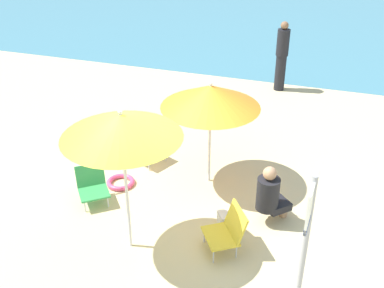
{
  "coord_description": "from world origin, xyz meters",
  "views": [
    {
      "loc": [
        1.9,
        -5.36,
        4.6
      ],
      "look_at": [
        -0.26,
        1.23,
        0.7
      ],
      "focal_mm": 44.15,
      "sensor_mm": 36.0,
      "label": 1
    }
  ],
  "objects_px": {
    "person_a": "(282,56)",
    "beach_bag": "(226,220)",
    "beach_chair_b": "(92,185)",
    "beach_chair_c": "(228,229)",
    "umbrella_orange": "(211,96)",
    "person_b": "(270,194)",
    "beach_chair_a": "(145,145)",
    "umbrella_yellow": "(121,126)",
    "warning_sign": "(305,246)",
    "swim_ring": "(121,182)"
  },
  "relations": [
    {
      "from": "person_a",
      "to": "beach_bag",
      "type": "relative_size",
      "value": 6.84
    },
    {
      "from": "beach_chair_b",
      "to": "beach_chair_c",
      "type": "distance_m",
      "value": 2.42
    },
    {
      "from": "umbrella_orange",
      "to": "beach_chair_c",
      "type": "relative_size",
      "value": 2.53
    },
    {
      "from": "beach_chair_b",
      "to": "person_a",
      "type": "height_order",
      "value": "person_a"
    },
    {
      "from": "person_b",
      "to": "beach_chair_c",
      "type": "bearing_deg",
      "value": -165.15
    },
    {
      "from": "umbrella_orange",
      "to": "beach_chair_a",
      "type": "relative_size",
      "value": 2.39
    },
    {
      "from": "umbrella_yellow",
      "to": "umbrella_orange",
      "type": "height_order",
      "value": "umbrella_yellow"
    },
    {
      "from": "beach_chair_c",
      "to": "warning_sign",
      "type": "distance_m",
      "value": 2.17
    },
    {
      "from": "umbrella_yellow",
      "to": "beach_bag",
      "type": "bearing_deg",
      "value": 34.75
    },
    {
      "from": "umbrella_yellow",
      "to": "warning_sign",
      "type": "bearing_deg",
      "value": -24.2
    },
    {
      "from": "umbrella_yellow",
      "to": "beach_chair_b",
      "type": "relative_size",
      "value": 3.07
    },
    {
      "from": "beach_bag",
      "to": "umbrella_orange",
      "type": "bearing_deg",
      "value": 118.05
    },
    {
      "from": "person_b",
      "to": "umbrella_orange",
      "type": "bearing_deg",
      "value": 99.67
    },
    {
      "from": "beach_chair_b",
      "to": "swim_ring",
      "type": "xyz_separation_m",
      "value": [
        0.23,
        0.54,
        -0.25
      ]
    },
    {
      "from": "umbrella_yellow",
      "to": "beach_chair_c",
      "type": "distance_m",
      "value": 2.1
    },
    {
      "from": "swim_ring",
      "to": "person_a",
      "type": "bearing_deg",
      "value": 69.28
    },
    {
      "from": "person_b",
      "to": "swim_ring",
      "type": "bearing_deg",
      "value": 129.41
    },
    {
      "from": "umbrella_orange",
      "to": "person_a",
      "type": "height_order",
      "value": "umbrella_orange"
    },
    {
      "from": "person_a",
      "to": "person_b",
      "type": "distance_m",
      "value": 5.35
    },
    {
      "from": "beach_chair_a",
      "to": "person_a",
      "type": "bearing_deg",
      "value": 90.44
    },
    {
      "from": "beach_bag",
      "to": "beach_chair_c",
      "type": "bearing_deg",
      "value": -73.96
    },
    {
      "from": "swim_ring",
      "to": "beach_chair_a",
      "type": "bearing_deg",
      "value": 84.1
    },
    {
      "from": "beach_chair_c",
      "to": "beach_bag",
      "type": "xyz_separation_m",
      "value": [
        -0.13,
        0.46,
        -0.22
      ]
    },
    {
      "from": "umbrella_orange",
      "to": "beach_chair_a",
      "type": "bearing_deg",
      "value": 167.53
    },
    {
      "from": "beach_chair_b",
      "to": "person_b",
      "type": "bearing_deg",
      "value": 58.03
    },
    {
      "from": "umbrella_yellow",
      "to": "person_a",
      "type": "relative_size",
      "value": 1.26
    },
    {
      "from": "person_a",
      "to": "beach_chair_a",
      "type": "bearing_deg",
      "value": -169.27
    },
    {
      "from": "beach_chair_c",
      "to": "person_b",
      "type": "distance_m",
      "value": 0.92
    },
    {
      "from": "beach_chair_a",
      "to": "warning_sign",
      "type": "xyz_separation_m",
      "value": [
        3.14,
        -3.34,
        1.24
      ]
    },
    {
      "from": "beach_chair_c",
      "to": "person_a",
      "type": "bearing_deg",
      "value": -121.94
    },
    {
      "from": "person_a",
      "to": "warning_sign",
      "type": "xyz_separation_m",
      "value": [
        1.31,
        -7.53,
        0.69
      ]
    },
    {
      "from": "swim_ring",
      "to": "beach_bag",
      "type": "xyz_separation_m",
      "value": [
        2.02,
        -0.54,
        0.08
      ]
    },
    {
      "from": "beach_bag",
      "to": "person_a",
      "type": "bearing_deg",
      "value": 90.99
    },
    {
      "from": "umbrella_yellow",
      "to": "beach_chair_b",
      "type": "xyz_separation_m",
      "value": [
        -1.05,
        0.83,
        -1.65
      ]
    },
    {
      "from": "beach_chair_a",
      "to": "swim_ring",
      "type": "bearing_deg",
      "value": -71.88
    },
    {
      "from": "umbrella_yellow",
      "to": "beach_chair_a",
      "type": "xyz_separation_m",
      "value": [
        -0.73,
        2.26,
        -1.62
      ]
    },
    {
      "from": "umbrella_yellow",
      "to": "person_a",
      "type": "xyz_separation_m",
      "value": [
        1.1,
        6.45,
        -1.07
      ]
    },
    {
      "from": "person_b",
      "to": "beach_chair_a",
      "type": "bearing_deg",
      "value": 110.37
    },
    {
      "from": "beach_chair_b",
      "to": "beach_bag",
      "type": "relative_size",
      "value": 2.82
    },
    {
      "from": "beach_chair_c",
      "to": "warning_sign",
      "type": "height_order",
      "value": "warning_sign"
    },
    {
      "from": "warning_sign",
      "to": "swim_ring",
      "type": "xyz_separation_m",
      "value": [
        -3.23,
        2.46,
        -1.51
      ]
    },
    {
      "from": "umbrella_orange",
      "to": "swim_ring",
      "type": "relative_size",
      "value": 3.8
    },
    {
      "from": "beach_bag",
      "to": "beach_chair_a",
      "type": "bearing_deg",
      "value": 143.39
    },
    {
      "from": "beach_chair_c",
      "to": "person_b",
      "type": "xyz_separation_m",
      "value": [
        0.44,
        0.79,
        0.16
      ]
    },
    {
      "from": "beach_chair_b",
      "to": "warning_sign",
      "type": "distance_m",
      "value": 4.15
    },
    {
      "from": "beach_chair_b",
      "to": "beach_bag",
      "type": "xyz_separation_m",
      "value": [
        2.24,
        -0.0,
        -0.17
      ]
    },
    {
      "from": "umbrella_orange",
      "to": "beach_chair_b",
      "type": "xyz_separation_m",
      "value": [
        -1.64,
        -1.14,
        -1.31
      ]
    },
    {
      "from": "person_b",
      "to": "warning_sign",
      "type": "distance_m",
      "value": 2.55
    },
    {
      "from": "umbrella_yellow",
      "to": "swim_ring",
      "type": "relative_size",
      "value": 4.44
    },
    {
      "from": "umbrella_orange",
      "to": "beach_chair_b",
      "type": "distance_m",
      "value": 2.38
    }
  ]
}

